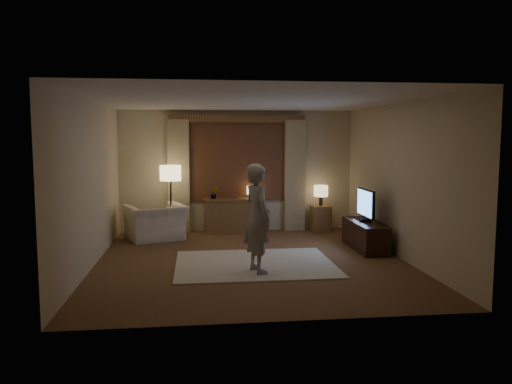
{
  "coord_description": "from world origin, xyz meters",
  "views": [
    {
      "loc": [
        -0.88,
        -7.97,
        2.0
      ],
      "look_at": [
        0.15,
        0.6,
        1.07
      ],
      "focal_mm": 35.0,
      "sensor_mm": 36.0,
      "label": 1
    }
  ],
  "objects": [
    {
      "name": "floor_lamp",
      "position": [
        -1.4,
        2.23,
        1.23
      ],
      "size": [
        0.43,
        0.43,
        1.46
      ],
      "color": "black",
      "rests_on": "floor"
    },
    {
      "name": "side_table",
      "position": [
        1.78,
        2.45,
        0.28
      ],
      "size": [
        0.4,
        0.4,
        0.56
      ],
      "primitive_type": "cube",
      "color": "brown",
      "rests_on": "floor"
    },
    {
      "name": "rug",
      "position": [
        0.03,
        -0.24,
        0.01
      ],
      "size": [
        2.5,
        2.0,
        0.02
      ],
      "primitive_type": "cube",
      "color": "beige",
      "rests_on": "floor"
    },
    {
      "name": "table_lamp_sideboard",
      "position": [
        0.29,
        2.5,
        0.9
      ],
      "size": [
        0.22,
        0.22,
        0.3
      ],
      "color": "black",
      "rests_on": "sideboard"
    },
    {
      "name": "tv",
      "position": [
        2.15,
        0.63,
        0.83
      ],
      "size": [
        0.2,
        0.82,
        0.6
      ],
      "color": "black",
      "rests_on": "tv_stand"
    },
    {
      "name": "tv_stand",
      "position": [
        2.15,
        0.63,
        0.25
      ],
      "size": [
        0.45,
        1.4,
        0.5
      ],
      "primitive_type": "cube",
      "color": "black",
      "rests_on": "floor"
    },
    {
      "name": "person",
      "position": [
        0.02,
        -0.73,
        0.83
      ],
      "size": [
        0.55,
        0.68,
        1.62
      ],
      "primitive_type": "imported",
      "rotation": [
        0.0,
        0.0,
        1.87
      ],
      "color": "gray",
      "rests_on": "rug"
    },
    {
      "name": "room",
      "position": [
        0.0,
        0.5,
        1.33
      ],
      "size": [
        5.04,
        5.54,
        2.64
      ],
      "color": "brown",
      "rests_on": "ground"
    },
    {
      "name": "table_lamp_side",
      "position": [
        1.78,
        2.45,
        0.87
      ],
      "size": [
        0.3,
        0.3,
        0.44
      ],
      "color": "black",
      "rests_on": "side_table"
    },
    {
      "name": "armchair",
      "position": [
        -1.69,
        1.92,
        0.35
      ],
      "size": [
        1.35,
        1.28,
        0.7
      ],
      "primitive_type": "imported",
      "rotation": [
        0.0,
        0.0,
        -2.75
      ],
      "color": "beige",
      "rests_on": "floor"
    },
    {
      "name": "sideboard",
      "position": [
        -0.11,
        2.5,
        0.35
      ],
      "size": [
        1.2,
        0.4,
        0.7
      ],
      "primitive_type": "cube",
      "color": "brown",
      "rests_on": "floor"
    },
    {
      "name": "plant",
      "position": [
        -0.51,
        2.5,
        0.85
      ],
      "size": [
        0.17,
        0.13,
        0.3
      ],
      "primitive_type": "imported",
      "color": "#999999",
      "rests_on": "sideboard"
    },
    {
      "name": "picture_frame",
      "position": [
        -0.11,
        2.5,
        0.8
      ],
      "size": [
        0.16,
        0.02,
        0.2
      ],
      "primitive_type": "cube",
      "color": "brown",
      "rests_on": "sideboard"
    }
  ]
}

